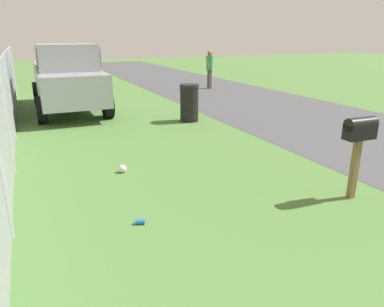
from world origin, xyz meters
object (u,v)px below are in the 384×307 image
pedestrian (210,67)px  pickup_truck (67,76)px  trash_bin (189,103)px  mailbox (359,135)px

pedestrian → pickup_truck: bearing=-100.9°
trash_bin → pedestrian: size_ratio=0.62×
mailbox → pickup_truck: (8.62, 3.04, 0.12)m
pickup_truck → trash_bin: (-2.92, -2.91, -0.58)m
pedestrian → mailbox: bearing=-50.7°
pickup_truck → trash_bin: bearing=45.3°
mailbox → trash_bin: (5.70, 0.13, -0.46)m
pickup_truck → trash_bin: size_ratio=5.00×
mailbox → pedestrian: 11.88m
pickup_truck → trash_bin: pickup_truck is taller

